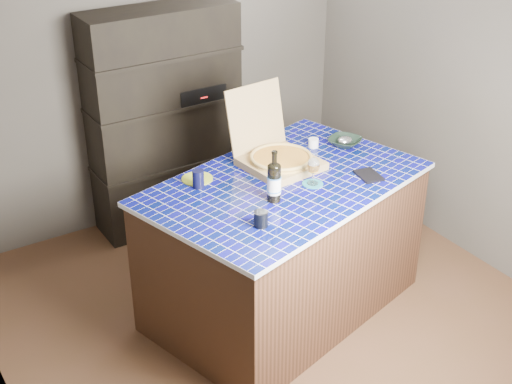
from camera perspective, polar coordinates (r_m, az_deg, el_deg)
room at (r=4.39m, az=1.19°, el=3.48°), size 3.50×3.50×3.50m
shelving_unit at (r=5.76m, az=-7.25°, el=5.75°), size 1.20×0.41×1.80m
kitchen_island at (r=4.82m, az=2.19°, el=-4.34°), size 2.03×1.56×0.99m
pizza_box at (r=4.75m, az=1.79°, el=2.89°), size 0.51×0.59×0.49m
mead_bottle at (r=4.29m, az=1.46°, el=0.85°), size 0.09×0.09×0.33m
teal_trivet at (r=4.55m, az=4.56°, el=0.65°), size 0.13×0.13×0.01m
wine_glass at (r=4.49m, az=4.62°, el=2.07°), size 0.08×0.08×0.18m
tumbler at (r=4.07m, az=0.39°, el=-2.17°), size 0.08×0.08×0.09m
dvd_case at (r=4.69m, az=9.00°, el=1.32°), size 0.17×0.21×0.01m
bowl at (r=5.10m, az=7.13°, el=4.00°), size 0.31×0.31×0.06m
foil_contents at (r=5.09m, az=7.13°, el=4.13°), size 0.11×0.09×0.05m
white_jar at (r=5.05m, az=4.61°, el=3.94°), size 0.07×0.07×0.06m
navy_cup at (r=4.49m, az=-4.64°, el=1.05°), size 0.07×0.07×0.12m
green_trivet at (r=4.61m, az=-4.72°, el=1.07°), size 0.20×0.20×0.01m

